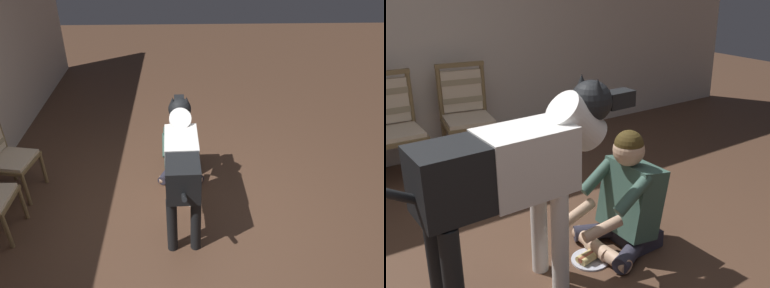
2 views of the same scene
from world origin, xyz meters
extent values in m
plane|color=brown|center=(0.00, 0.00, 0.00)|extent=(15.73, 15.73, 0.00)
cylinder|color=olive|center=(0.05, 1.83, 0.21)|extent=(0.04, 0.04, 0.42)
cylinder|color=olive|center=(-0.37, 1.84, 0.21)|extent=(0.04, 0.04, 0.42)
cylinder|color=olive|center=(0.68, 1.80, 0.21)|extent=(0.04, 0.04, 0.42)
cylinder|color=olive|center=(0.27, 1.87, 0.21)|extent=(0.04, 0.04, 0.42)
cylinder|color=olive|center=(0.75, 2.21, 0.21)|extent=(0.04, 0.04, 0.42)
cube|color=olive|center=(0.51, 2.04, 0.44)|extent=(0.53, 0.53, 0.04)
cube|color=beige|center=(0.51, 2.04, 0.48)|extent=(0.49, 0.49, 0.04)
cylinder|color=olive|center=(0.75, 2.21, 0.72)|extent=(0.04, 0.04, 0.52)
cube|color=#302E3D|center=(0.92, 0.13, 0.06)|extent=(0.25, 0.35, 0.12)
cylinder|color=#302E3D|center=(0.76, -0.03, 0.07)|extent=(0.41, 0.28, 0.11)
cylinder|color=#E1B28E|center=(0.61, 0.03, 0.06)|extent=(0.13, 0.37, 0.09)
cylinder|color=#302E3D|center=(0.76, 0.28, 0.07)|extent=(0.41, 0.26, 0.11)
cylinder|color=#E1B28E|center=(0.61, 0.20, 0.06)|extent=(0.11, 0.36, 0.09)
cube|color=#3F6153|center=(0.88, 0.13, 0.36)|extent=(0.31, 0.41, 0.51)
cylinder|color=#3F6153|center=(0.74, -0.05, 0.50)|extent=(0.29, 0.09, 0.24)
cylinder|color=#E1B28E|center=(0.53, -0.01, 0.30)|extent=(0.28, 0.10, 0.12)
cylinder|color=#3F6153|center=(0.73, 0.30, 0.50)|extent=(0.29, 0.09, 0.24)
cylinder|color=#E1B28E|center=(0.53, 0.24, 0.30)|extent=(0.28, 0.12, 0.12)
sphere|color=#E1B28E|center=(0.84, 0.13, 0.71)|extent=(0.21, 0.21, 0.21)
sphere|color=#4B3A18|center=(0.84, 0.13, 0.75)|extent=(0.19, 0.19, 0.19)
cylinder|color=white|center=(0.22, 0.22, 0.32)|extent=(0.10, 0.10, 0.64)
cylinder|color=white|center=(0.22, -0.01, 0.32)|extent=(0.10, 0.10, 0.64)
cylinder|color=black|center=(-0.42, 0.21, 0.32)|extent=(0.10, 0.10, 0.64)
cylinder|color=black|center=(-0.42, -0.02, 0.32)|extent=(0.10, 0.10, 0.64)
cube|color=white|center=(0.09, 0.10, 0.83)|extent=(0.52, 0.34, 0.37)
cube|color=black|center=(-0.30, 0.09, 0.83)|extent=(0.45, 0.33, 0.35)
cylinder|color=white|center=(0.43, 0.11, 0.98)|extent=(0.37, 0.24, 0.37)
sphere|color=black|center=(0.53, 0.12, 1.09)|extent=(0.25, 0.25, 0.25)
cube|color=black|center=(0.74, 0.12, 1.07)|extent=(0.19, 0.12, 0.10)
cone|color=black|center=(0.51, 0.19, 1.18)|extent=(0.09, 0.09, 0.11)
cone|color=black|center=(0.52, 0.04, 1.18)|extent=(0.09, 0.09, 0.11)
cylinder|color=black|center=(-0.54, 0.09, 0.79)|extent=(0.33, 0.06, 0.22)
cylinder|color=silver|center=(0.54, 0.12, 0.01)|extent=(0.26, 0.26, 0.01)
cylinder|color=#E1C679|center=(0.54, 0.10, 0.04)|extent=(0.20, 0.08, 0.05)
cylinder|color=#E1C679|center=(0.53, 0.14, 0.04)|extent=(0.20, 0.08, 0.05)
cylinder|color=#A75035|center=(0.54, 0.12, 0.04)|extent=(0.20, 0.07, 0.04)
camera|label=1|loc=(-3.04, 0.09, 2.95)|focal=34.86mm
camera|label=2|loc=(-0.98, -1.92, 1.78)|focal=42.65mm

